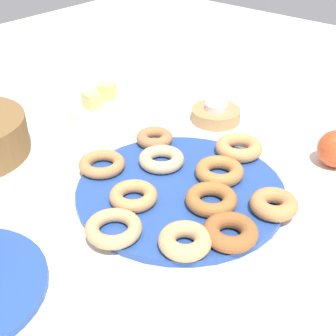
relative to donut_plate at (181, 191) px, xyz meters
The scene contains 19 objects.
ground_plane 0.01m from the donut_plate, ahead, with size 2.40×2.40×0.00m, color white.
donut_plate is the anchor object (origin of this frame).
donut_0 0.08m from the donut_plate, 23.50° to the right, with size 0.09×0.09×0.03m, color #BC7A3D.
donut_1 0.09m from the donut_plate, 64.83° to the left, with size 0.09×0.09×0.02m, color #EABC84.
donut_2 0.09m from the donut_plate, 156.95° to the left, with size 0.08×0.08×0.02m, color tan.
donut_3 0.17m from the donut_plate, 57.92° to the left, with size 0.08×0.08×0.02m, color #B27547.
donut_4 0.17m from the donut_plate, behind, with size 0.09×0.09×0.02m, color tan.
donut_5 0.07m from the donut_plate, 94.75° to the right, with size 0.09×0.09×0.03m, color #AD6B33.
donut_6 0.16m from the donut_plate, 107.64° to the left, with size 0.09×0.09×0.02m, color #C6844C.
donut_7 0.17m from the donut_plate, 73.01° to the right, with size 0.08×0.08×0.03m, color #C6844C.
donut_8 0.17m from the donut_plate, ahead, with size 0.09×0.09×0.03m, color tan.
donut_9 0.16m from the donut_plate, 138.37° to the right, with size 0.08×0.08×0.03m, color tan.
donut_10 0.16m from the donut_plate, 111.28° to the right, with size 0.09×0.09×0.03m, color #995B2D.
candle_holder 0.30m from the donut_plate, 23.73° to the left, with size 0.11×0.11×0.03m, color tan.
tealight 0.31m from the donut_plate, 23.73° to the left, with size 0.05×0.05×0.01m, color silver.
fruit_bowl 0.36m from the donut_plate, 69.84° to the left, with size 0.16×0.16×0.03m, color silver.
melon_chunk_left 0.36m from the donut_plate, 74.22° to the left, with size 0.04×0.04×0.04m, color #DBD67A.
melon_chunk_right 0.39m from the donut_plate, 66.45° to the left, with size 0.04×0.04×0.04m, color #DBD67A.
apple 0.32m from the donut_plate, 31.65° to the right, with size 0.07×0.07×0.07m, color #CC4C23.
Camera 1 is at (-0.55, -0.44, 0.51)m, focal length 50.56 mm.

